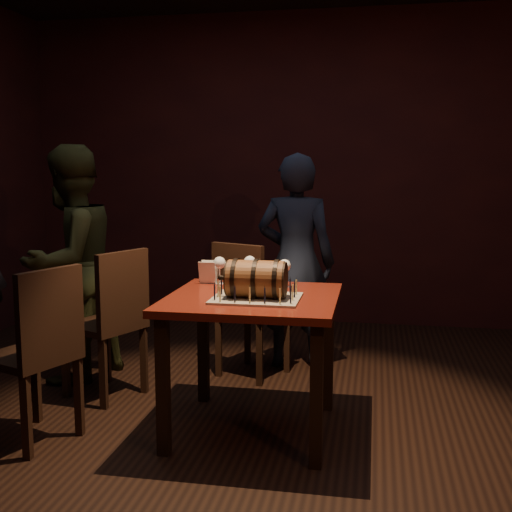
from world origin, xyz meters
name	(u,v)px	position (x,y,z in m)	size (l,w,h in m)	color
room_shell	(240,173)	(0.00, 0.00, 1.40)	(5.04, 5.04, 2.80)	black
pub_table	(253,316)	(0.08, -0.05, 0.64)	(0.90, 0.90, 0.75)	#53150D
cake_board	(256,298)	(0.12, -0.14, 0.76)	(0.45, 0.35, 0.01)	gray
barrel_cake	(256,279)	(0.12, -0.14, 0.86)	(0.36, 0.21, 0.21)	brown
birthday_candles	(256,290)	(0.12, -0.14, 0.80)	(0.40, 0.30, 0.09)	#E5DD88
wine_glass_left	(220,264)	(-0.18, 0.25, 0.87)	(0.07, 0.07, 0.16)	silver
wine_glass_mid	(250,263)	(-0.01, 0.32, 0.87)	(0.07, 0.07, 0.16)	silver
wine_glass_right	(285,267)	(0.21, 0.22, 0.87)	(0.07, 0.07, 0.16)	silver
pint_of_ale	(232,276)	(-0.07, 0.12, 0.82)	(0.07, 0.07, 0.15)	silver
menu_card	(208,273)	(-0.24, 0.25, 0.81)	(0.10, 0.05, 0.13)	white
chair_back	(246,302)	(-0.13, 0.81, 0.52)	(0.53, 0.53, 0.93)	black
chair_left_rear	(113,316)	(-0.86, 0.28, 0.52)	(0.53, 0.53, 0.93)	black
chair_left_front	(39,346)	(-0.97, -0.41, 0.52)	(0.52, 0.52, 0.93)	black
person_back	(296,262)	(0.17, 1.11, 0.76)	(0.56, 0.37, 1.53)	black
person_left_rear	(70,264)	(-1.29, 0.59, 0.79)	(0.77, 0.60, 1.58)	#393C1E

